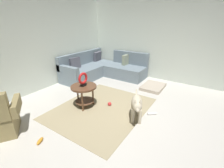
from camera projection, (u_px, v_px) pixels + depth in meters
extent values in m
cube|color=beige|center=(124.00, 123.00, 3.23)|extent=(6.00, 6.00, 0.10)
cube|color=silver|center=(30.00, 44.00, 4.17)|extent=(6.00, 0.12, 2.70)
cube|color=silver|center=(170.00, 40.00, 4.97)|extent=(0.12, 6.00, 2.70)
cube|color=tan|center=(102.00, 108.00, 3.67)|extent=(2.30, 1.90, 0.01)
cube|color=slate|center=(90.00, 71.00, 5.68)|extent=(2.20, 0.85, 0.42)
cube|color=slate|center=(82.00, 58.00, 5.69)|extent=(2.20, 0.14, 0.46)
cube|color=slate|center=(125.00, 72.00, 5.63)|extent=(0.85, 1.40, 0.42)
cube|color=slate|center=(130.00, 58.00, 5.74)|extent=(0.14, 1.40, 0.46)
cube|color=slate|center=(68.00, 70.00, 4.76)|extent=(0.16, 0.85, 0.22)
cube|color=#4C4C56|center=(98.00, 57.00, 6.22)|extent=(0.39, 0.19, 0.39)
cube|color=#4C4C56|center=(75.00, 63.00, 5.25)|extent=(0.40, 0.22, 0.39)
cube|color=gray|center=(126.00, 60.00, 5.70)|extent=(0.39, 0.16, 0.38)
cube|color=olive|center=(16.00, 105.00, 2.81)|extent=(0.42, 0.55, 0.22)
cylinder|color=brown|center=(84.00, 87.00, 3.57)|extent=(0.60, 0.60, 0.04)
cylinder|color=brown|center=(85.00, 101.00, 3.71)|extent=(0.45, 0.45, 0.02)
cylinder|color=brown|center=(78.00, 95.00, 3.78)|extent=(0.04, 0.04, 0.50)
cylinder|color=brown|center=(82.00, 102.00, 3.48)|extent=(0.04, 0.04, 0.50)
cylinder|color=brown|center=(93.00, 95.00, 3.77)|extent=(0.04, 0.04, 0.50)
cube|color=black|center=(83.00, 85.00, 3.55)|extent=(0.12, 0.08, 0.05)
torus|color=red|center=(83.00, 78.00, 3.49)|extent=(0.28, 0.06, 0.28)
cube|color=#B2A38E|center=(153.00, 87.00, 4.77)|extent=(0.80, 0.60, 0.09)
cylinder|color=beige|center=(140.00, 117.00, 3.08)|extent=(0.07, 0.07, 0.32)
cylinder|color=beige|center=(133.00, 116.00, 3.09)|extent=(0.07, 0.07, 0.32)
cylinder|color=beige|center=(139.00, 109.00, 3.36)|extent=(0.07, 0.07, 0.32)
cylinder|color=beige|center=(133.00, 108.00, 3.38)|extent=(0.07, 0.07, 0.32)
ellipsoid|color=beige|center=(137.00, 102.00, 3.13)|extent=(0.56, 0.43, 0.24)
sphere|color=beige|center=(138.00, 107.00, 2.83)|extent=(0.17, 0.17, 0.17)
ellipsoid|color=beige|center=(138.00, 110.00, 2.77)|extent=(0.14, 0.12, 0.07)
cone|color=beige|center=(140.00, 101.00, 2.79)|extent=(0.06, 0.06, 0.07)
cone|color=beige|center=(135.00, 101.00, 2.80)|extent=(0.06, 0.06, 0.07)
cylinder|color=beige|center=(136.00, 94.00, 3.40)|extent=(0.20, 0.12, 0.16)
sphere|color=red|center=(110.00, 104.00, 3.78)|extent=(0.09, 0.09, 0.09)
cylinder|color=silver|center=(152.00, 114.00, 3.43)|extent=(0.16, 0.19, 0.05)
ellipsoid|color=orange|center=(40.00, 141.00, 2.65)|extent=(0.19, 0.13, 0.06)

